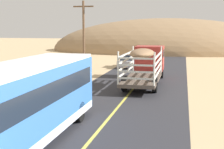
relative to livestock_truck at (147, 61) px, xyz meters
name	(u,v)px	position (x,y,z in m)	size (l,w,h in m)	color
livestock_truck	(147,61)	(0.00, 0.00, 0.00)	(2.53, 9.70, 3.02)	#B2332D
bus	(26,101)	(-2.99, -15.66, -0.04)	(2.54, 10.00, 3.21)	#3872C6
car_far	(128,61)	(-3.24, 9.46, -1.10)	(1.80, 4.40, 1.46)	silver
power_pole_mid	(84,33)	(-7.38, 5.67, 2.17)	(2.20, 0.24, 7.36)	brown
distant_hill	(165,51)	(-0.47, 35.82, -1.79)	(45.19, 23.89, 12.67)	#957553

